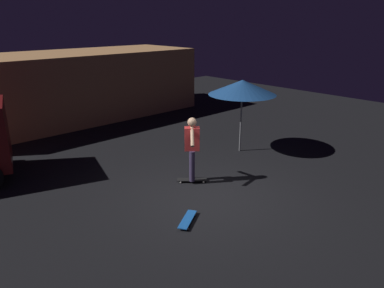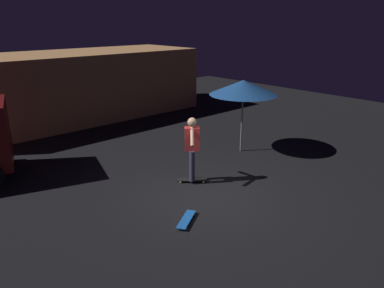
{
  "view_description": "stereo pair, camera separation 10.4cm",
  "coord_description": "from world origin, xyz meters",
  "px_view_note": "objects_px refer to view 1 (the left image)",
  "views": [
    {
      "loc": [
        -5.69,
        -5.57,
        4.06
      ],
      "look_at": [
        0.3,
        0.87,
        1.05
      ],
      "focal_mm": 34.23,
      "sensor_mm": 36.0,
      "label": 1
    },
    {
      "loc": [
        -5.61,
        -5.64,
        4.06
      ],
      "look_at": [
        0.3,
        0.87,
        1.05
      ],
      "focal_mm": 34.23,
      "sensor_mm": 36.0,
      "label": 2
    }
  ],
  "objects_px": {
    "skateboard_spare": "(187,220)",
    "skater": "(192,144)",
    "patio_umbrella": "(242,87)",
    "skateboard_ridden": "(192,180)"
  },
  "relations": [
    {
      "from": "patio_umbrella",
      "to": "skateboard_spare",
      "type": "height_order",
      "value": "patio_umbrella"
    },
    {
      "from": "skateboard_ridden",
      "to": "skater",
      "type": "distance_m",
      "value": 0.98
    },
    {
      "from": "skateboard_ridden",
      "to": "skateboard_spare",
      "type": "relative_size",
      "value": 0.93
    },
    {
      "from": "skateboard_spare",
      "to": "skater",
      "type": "distance_m",
      "value": 2.25
    },
    {
      "from": "patio_umbrella",
      "to": "skateboard_ridden",
      "type": "bearing_deg",
      "value": -165.84
    },
    {
      "from": "patio_umbrella",
      "to": "skateboard_spare",
      "type": "relative_size",
      "value": 2.98
    },
    {
      "from": "patio_umbrella",
      "to": "skateboard_ridden",
      "type": "height_order",
      "value": "patio_umbrella"
    },
    {
      "from": "skater",
      "to": "skateboard_ridden",
      "type": "bearing_deg",
      "value": 71.57
    },
    {
      "from": "skateboard_ridden",
      "to": "skateboard_spare",
      "type": "distance_m",
      "value": 2.02
    },
    {
      "from": "skateboard_spare",
      "to": "skater",
      "type": "bearing_deg",
      "value": 44.28
    }
  ]
}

